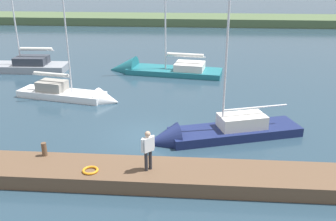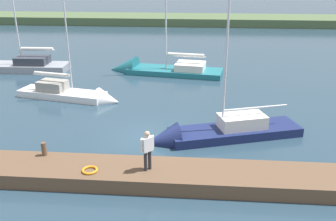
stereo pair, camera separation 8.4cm
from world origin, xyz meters
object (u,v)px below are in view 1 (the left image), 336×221
sailboat_inner_slip (213,135)px  sailboat_far_left (74,96)px  person_on_dock (148,148)px  mooring_post_near (44,149)px  life_ring_buoy (90,170)px  sailboat_behind_pier (10,68)px  sailboat_outer_mooring (153,71)px

sailboat_inner_slip → sailboat_far_left: sailboat_inner_slip is taller
sailboat_far_left → person_on_dock: size_ratio=4.61×
mooring_post_near → life_ring_buoy: mooring_post_near is taller
sailboat_inner_slip → person_on_dock: sailboat_inner_slip is taller
life_ring_buoy → sailboat_inner_slip: size_ratio=0.07×
mooring_post_near → life_ring_buoy: 2.67m
life_ring_buoy → mooring_post_near: bearing=-26.6°
sailboat_far_left → sailboat_behind_pier: sailboat_behind_pier is taller
sailboat_inner_slip → sailboat_outer_mooring: sailboat_outer_mooring is taller
sailboat_behind_pier → life_ring_buoy: bearing=122.9°
sailboat_outer_mooring → person_on_dock: bearing=104.5°
sailboat_far_left → person_on_dock: bearing=-45.9°
mooring_post_near → sailboat_far_left: (1.65, -9.17, -0.73)m
mooring_post_near → sailboat_behind_pier: size_ratio=0.06×
mooring_post_near → sailboat_inner_slip: sailboat_inner_slip is taller
sailboat_far_left → mooring_post_near: bearing=-68.1°
sailboat_behind_pier → sailboat_inner_slip: bearing=142.3°
sailboat_far_left → sailboat_behind_pier: (7.85, -6.81, 0.03)m
sailboat_far_left → sailboat_outer_mooring: bearing=69.1°
sailboat_inner_slip → sailboat_far_left: (9.17, -5.52, 0.01)m
sailboat_inner_slip → sailboat_outer_mooring: 13.43m
sailboat_far_left → sailboat_outer_mooring: size_ratio=0.69×
sailboat_inner_slip → sailboat_far_left: size_ratio=1.13×
sailboat_outer_mooring → sailboat_behind_pier: (12.40, 0.28, 0.09)m
sailboat_inner_slip → sailboat_far_left: bearing=-48.8°
life_ring_buoy → person_on_dock: 2.55m
mooring_post_near → life_ring_buoy: bearing=153.4°
sailboat_inner_slip → sailboat_behind_pier: 21.02m
life_ring_buoy → sailboat_inner_slip: bearing=-136.8°
sailboat_behind_pier → sailboat_outer_mooring: bearing=179.5°
life_ring_buoy → sailboat_outer_mooring: 17.47m
life_ring_buoy → person_on_dock: person_on_dock is taller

